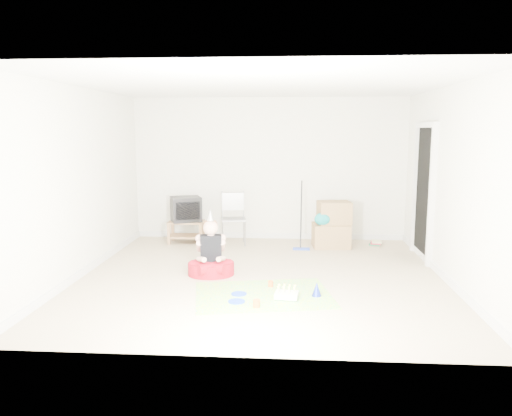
# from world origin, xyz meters

# --- Properties ---
(ground) EXTENTS (5.00, 5.00, 0.00)m
(ground) POSITION_xyz_m (0.00, 0.00, 0.00)
(ground) COLOR tan
(ground) RESTS_ON ground
(doorway_recess) EXTENTS (0.02, 0.90, 2.05)m
(doorway_recess) POSITION_xyz_m (2.48, 1.20, 1.02)
(doorway_recess) COLOR black
(doorway_recess) RESTS_ON ground
(tv_stand) EXTENTS (0.64, 0.41, 0.39)m
(tv_stand) POSITION_xyz_m (-1.47, 2.02, 0.24)
(tv_stand) COLOR #956943
(tv_stand) RESTS_ON ground
(crt_tv) EXTENTS (0.63, 0.58, 0.44)m
(crt_tv) POSITION_xyz_m (-1.47, 2.02, 0.61)
(crt_tv) COLOR black
(crt_tv) RESTS_ON tv_stand
(folding_chair) EXTENTS (0.48, 0.47, 0.93)m
(folding_chair) POSITION_xyz_m (-0.60, 1.93, 0.45)
(folding_chair) COLOR gray
(folding_chair) RESTS_ON ground
(cardboard_boxes) EXTENTS (0.68, 0.55, 0.79)m
(cardboard_boxes) POSITION_xyz_m (1.11, 1.86, 0.38)
(cardboard_boxes) COLOR #987549
(cardboard_boxes) RESTS_ON ground
(floor_mop) EXTENTS (0.29, 0.39, 1.15)m
(floor_mop) POSITION_xyz_m (0.59, 1.61, 0.26)
(floor_mop) COLOR #243FB5
(floor_mop) RESTS_ON ground
(book_pile) EXTENTS (0.24, 0.28, 0.08)m
(book_pile) POSITION_xyz_m (1.91, 2.07, 0.04)
(book_pile) COLOR #236941
(book_pile) RESTS_ON ground
(seated_woman) EXTENTS (0.75, 0.75, 0.93)m
(seated_woman) POSITION_xyz_m (-0.71, 0.04, 0.20)
(seated_woman) COLOR maroon
(seated_woman) RESTS_ON ground
(party_mat) EXTENTS (1.84, 1.48, 0.01)m
(party_mat) POSITION_xyz_m (0.07, -0.78, 0.00)
(party_mat) COLOR #F2339A
(party_mat) RESTS_ON ground
(birthday_cake) EXTENTS (0.30, 0.25, 0.14)m
(birthday_cake) POSITION_xyz_m (0.36, -0.90, 0.04)
(birthday_cake) COLOR white
(birthday_cake) RESTS_ON party_mat
(blue_plate_near) EXTENTS (0.20, 0.20, 0.01)m
(blue_plate_near) POSITION_xyz_m (-0.23, -0.79, 0.01)
(blue_plate_near) COLOR #173BBE
(blue_plate_near) RESTS_ON party_mat
(blue_plate_far) EXTENTS (0.22, 0.22, 0.01)m
(blue_plate_far) POSITION_xyz_m (-0.23, -1.07, 0.01)
(blue_plate_far) COLOR #173BBE
(blue_plate_far) RESTS_ON party_mat
(orange_cup_near) EXTENTS (0.09, 0.09, 0.07)m
(orange_cup_near) POSITION_xyz_m (0.15, -0.46, 0.04)
(orange_cup_near) COLOR #E35A19
(orange_cup_near) RESTS_ON party_mat
(orange_cup_far) EXTENTS (0.08, 0.08, 0.09)m
(orange_cup_far) POSITION_xyz_m (0.02, -1.23, 0.05)
(orange_cup_far) COLOR #E35A19
(orange_cup_far) RESTS_ON party_mat
(blue_party_hat) EXTENTS (0.15, 0.15, 0.17)m
(blue_party_hat) POSITION_xyz_m (0.72, -0.79, 0.09)
(blue_party_hat) COLOR #182CAE
(blue_party_hat) RESTS_ON party_mat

